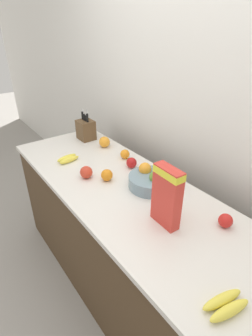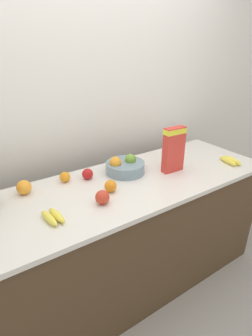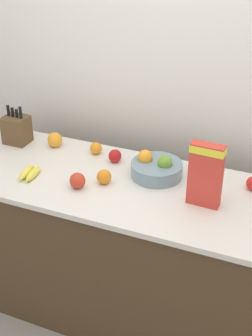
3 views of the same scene
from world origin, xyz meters
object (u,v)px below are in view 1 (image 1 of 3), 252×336
Objects in this scene: banana_bunch_right at (68,159)px; banana_bunch_left at (226,305)px; cereal_box at (167,195)px; orange_back_center at (125,154)px; knife_block at (86,130)px; apple_leftmost at (86,172)px; orange_near_bowl at (104,142)px; apple_rightmost at (131,163)px; apple_rear at (226,221)px; fruit_bowl at (150,180)px; orange_front_left at (107,175)px.

banana_bunch_left is at bearing -1.94° from banana_bunch_right.
cereal_box is 4.58× the size of orange_back_center.
banana_bunch_right is at bearing -47.29° from knife_block.
orange_near_bowl is at bearing 133.71° from apple_leftmost.
apple_rightmost is at bearing 78.58° from apple_leftmost.
apple_rear is 0.90m from orange_back_center.
fruit_bowl is 0.28m from orange_front_left.
banana_bunch_left is (1.66, -0.36, -0.07)m from knife_block.
apple_rightmost is at bearing -18.27° from orange_back_center.
orange_back_center reaches higher than banana_bunch_right.
banana_bunch_right is at bearing -81.54° from orange_near_bowl.
fruit_bowl is at bearing 38.66° from orange_front_left.
knife_block is 0.50m from orange_back_center.
knife_block is at bearing -171.16° from orange_near_bowl.
orange_near_bowl is (-0.67, 0.09, -0.00)m from fruit_bowl.
orange_near_bowl reaches higher than banana_bunch_right.
knife_block is 0.64m from apple_rightmost.
fruit_bowl reaches higher than banana_bunch_left.
banana_bunch_right is 0.47m from apple_rightmost.
cereal_box reaches higher than banana_bunch_left.
banana_bunch_left is 1.09m from apple_leftmost.
banana_bunch_left is 1.23m from orange_back_center.
banana_bunch_left is (0.46, -0.15, -0.15)m from cereal_box.
apple_leftmost is 0.37m from orange_back_center.
fruit_bowl is 3.58× the size of orange_front_left.
fruit_bowl is 0.41m from orange_back_center.
cereal_box is at bearing -14.61° from orange_near_bowl.
banana_bunch_right is 0.29m from apple_leftmost.
banana_bunch_right is 1.99× the size of apple_leftmost.
banana_bunch_right is 1.15m from apple_rear.
orange_back_center is 0.79× the size of orange_near_bowl.
orange_back_center is (-0.18, 0.28, -0.00)m from orange_front_left.
apple_rear is (0.82, 0.33, -0.01)m from apple_leftmost.
cereal_box reaches higher than fruit_bowl.
fruit_bowl is 0.50m from apple_rear.
banana_bunch_left is 1.37m from banana_bunch_right.
apple_leftmost is at bearing -158.32° from apple_rear.
fruit_bowl is at bearing -11.59° from apple_rightmost.
fruit_bowl reaches higher than apple_rear.
apple_rear is 0.75m from orange_front_left.
knife_block is at bearing -179.72° from apple_rightmost.
knife_block is at bearing 176.79° from fruit_bowl.
banana_bunch_right is 2.33× the size of orange_back_center.
apple_rear reaches higher than banana_bunch_left.
apple_leftmost is 0.14m from orange_front_left.
banana_bunch_right is at bearing -156.84° from fruit_bowl.
banana_bunch_left is at bearing -15.15° from cereal_box.
apple_rear is (1.40, 0.01, -0.05)m from knife_block.
cereal_box is 0.76m from orange_back_center.
fruit_bowl is (0.90, -0.05, -0.04)m from knife_block.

